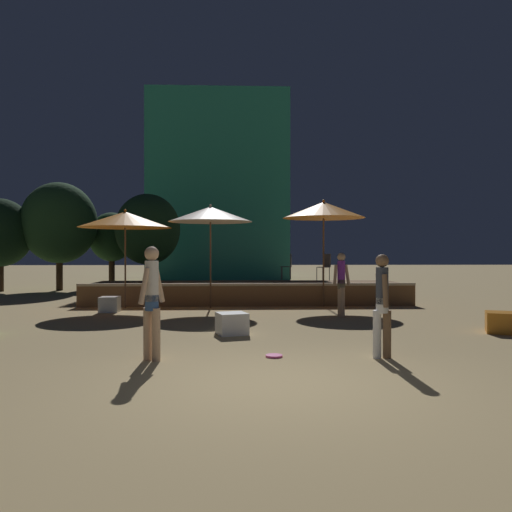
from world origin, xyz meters
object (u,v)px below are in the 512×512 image
(background_tree_1, at_px, (148,229))
(background_tree_3, at_px, (0,233))
(cube_seat_0, at_px, (502,322))
(person_0, at_px, (382,303))
(cube_seat_3, at_px, (232,324))
(patio_umbrella_2, at_px, (324,210))
(patio_umbrella_0, at_px, (125,220))
(person_2, at_px, (341,283))
(person_1, at_px, (152,298))
(background_tree_0, at_px, (59,223))
(bistro_chair_0, at_px, (289,264))
(frisbee_disc, at_px, (274,356))
(cube_seat_2, at_px, (110,304))
(background_tree_2, at_px, (112,237))
(patio_umbrella_1, at_px, (210,214))
(bistro_chair_1, at_px, (325,264))

(background_tree_1, bearing_deg, background_tree_3, -172.77)
(cube_seat_0, xyz_separation_m, person_0, (-3.18, -2.35, 0.65))
(person_0, distance_m, background_tree_3, 18.63)
(cube_seat_3, xyz_separation_m, background_tree_1, (-3.88, 12.24, 2.47))
(patio_umbrella_2, relative_size, person_0, 2.01)
(patio_umbrella_0, height_order, person_2, patio_umbrella_0)
(person_0, relative_size, person_1, 0.93)
(cube_seat_0, bearing_deg, background_tree_0, 137.66)
(person_1, bearing_deg, cube_seat_3, 95.41)
(bistro_chair_0, distance_m, frisbee_disc, 9.60)
(person_0, bearing_deg, cube_seat_0, -144.62)
(cube_seat_2, bearing_deg, background_tree_2, 103.69)
(patio_umbrella_1, xyz_separation_m, background_tree_2, (-5.17, 9.03, -0.42))
(patio_umbrella_2, distance_m, frisbee_disc, 8.13)
(patio_umbrella_0, xyz_separation_m, bistro_chair_1, (6.31, 1.82, -1.38))
(bistro_chair_0, xyz_separation_m, background_tree_3, (-11.87, 4.24, 1.24))
(cube_seat_0, xyz_separation_m, background_tree_1, (-9.44, 12.28, 2.47))
(person_2, bearing_deg, patio_umbrella_1, -128.96)
(person_1, height_order, background_tree_2, background_tree_2)
(cube_seat_3, bearing_deg, person_0, -45.04)
(background_tree_1, distance_m, background_tree_3, 6.15)
(patio_umbrella_0, relative_size, person_1, 1.69)
(bistro_chair_0, bearing_deg, person_1, -7.02)
(background_tree_0, distance_m, background_tree_3, 2.40)
(patio_umbrella_1, distance_m, patio_umbrella_2, 3.46)
(frisbee_disc, bearing_deg, bistro_chair_1, 74.95)
(patio_umbrella_1, bearing_deg, person_2, -31.95)
(bistro_chair_0, bearing_deg, background_tree_2, -119.60)
(person_2, bearing_deg, bistro_chair_1, 168.74)
(cube_seat_3, xyz_separation_m, person_1, (-1.20, -2.42, 0.74))
(bistro_chair_1, height_order, background_tree_1, background_tree_1)
(bistro_chair_0, bearing_deg, cube_seat_2, -47.59)
(cube_seat_0, bearing_deg, bistro_chair_1, 110.21)
(patio_umbrella_2, relative_size, person_2, 1.99)
(bistro_chair_0, height_order, background_tree_1, background_tree_1)
(person_1, xyz_separation_m, person_2, (3.99, 5.05, -0.07))
(background_tree_1, bearing_deg, background_tree_0, -176.94)
(background_tree_2, xyz_separation_m, background_tree_3, (-4.11, -2.36, 0.12))
(cube_seat_0, xyz_separation_m, cube_seat_3, (-5.56, 0.04, 0.00))
(background_tree_1, distance_m, background_tree_2, 2.56)
(cube_seat_0, distance_m, cube_seat_3, 5.56)
(cube_seat_3, relative_size, bistro_chair_0, 0.79)
(background_tree_1, bearing_deg, patio_umbrella_0, -84.95)
(frisbee_disc, bearing_deg, cube_seat_0, 24.16)
(patio_umbrella_2, height_order, background_tree_3, background_tree_3)
(person_0, bearing_deg, patio_umbrella_1, -67.85)
(cube_seat_0, xyz_separation_m, frisbee_disc, (-4.87, -2.18, -0.20))
(cube_seat_2, bearing_deg, cube_seat_3, -48.72)
(background_tree_1, bearing_deg, cube_seat_2, -87.06)
(patio_umbrella_2, xyz_separation_m, cube_seat_3, (-2.75, -5.07, -2.74))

